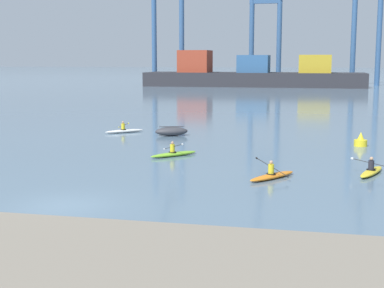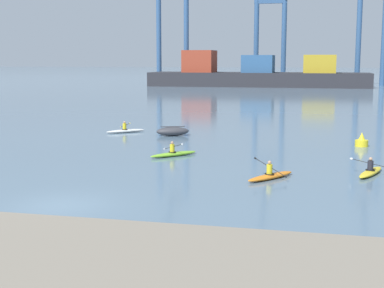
{
  "view_description": "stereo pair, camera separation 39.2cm",
  "coord_description": "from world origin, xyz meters",
  "px_view_note": "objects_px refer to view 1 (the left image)",
  "views": [
    {
      "loc": [
        10.06,
        -20.97,
        6.04
      ],
      "look_at": [
        2.42,
        14.08,
        0.6
      ],
      "focal_mm": 52.43,
      "sensor_mm": 36.0,
      "label": 1
    },
    {
      "loc": [
        10.45,
        -20.88,
        6.04
      ],
      "look_at": [
        2.42,
        14.08,
        0.6
      ],
      "focal_mm": 52.43,
      "sensor_mm": 36.0,
      "label": 2
    }
  ],
  "objects_px": {
    "gantry_crane_west": "(167,2)",
    "gantry_crane_east_mid": "(368,6)",
    "capsized_dinghy": "(172,131)",
    "kayak_lime": "(174,153)",
    "kayak_white": "(124,130)",
    "gantry_crane_west_mid": "(266,15)",
    "kayak_yellow": "(371,171)",
    "channel_buoy": "(361,141)",
    "kayak_orange": "(272,175)",
    "container_barge": "(252,75)"
  },
  "relations": [
    {
      "from": "container_barge",
      "to": "capsized_dinghy",
      "type": "relative_size",
      "value": 17.22
    },
    {
      "from": "kayak_orange",
      "to": "container_barge",
      "type": "bearing_deg",
      "value": 96.84
    },
    {
      "from": "capsized_dinghy",
      "to": "kayak_lime",
      "type": "height_order",
      "value": "kayak_lime"
    },
    {
      "from": "container_barge",
      "to": "capsized_dinghy",
      "type": "bearing_deg",
      "value": -88.15
    },
    {
      "from": "capsized_dinghy",
      "to": "kayak_lime",
      "type": "relative_size",
      "value": 0.96
    },
    {
      "from": "gantry_crane_west",
      "to": "kayak_orange",
      "type": "xyz_separation_m",
      "value": [
        32.85,
        -103.65,
        -19.21
      ]
    },
    {
      "from": "gantry_crane_west_mid",
      "to": "kayak_orange",
      "type": "xyz_separation_m",
      "value": [
        10.06,
        -109.83,
        -16.27
      ]
    },
    {
      "from": "gantry_crane_west_mid",
      "to": "gantry_crane_east_mid",
      "type": "relative_size",
      "value": 0.96
    },
    {
      "from": "gantry_crane_west",
      "to": "kayak_white",
      "type": "height_order",
      "value": "gantry_crane_west"
    },
    {
      "from": "capsized_dinghy",
      "to": "kayak_yellow",
      "type": "bearing_deg",
      "value": -41.29
    },
    {
      "from": "gantry_crane_west_mid",
      "to": "kayak_orange",
      "type": "bearing_deg",
      "value": -84.77
    },
    {
      "from": "kayak_orange",
      "to": "kayak_lime",
      "type": "distance_m",
      "value": 8.5
    },
    {
      "from": "kayak_yellow",
      "to": "kayak_orange",
      "type": "xyz_separation_m",
      "value": [
        -5.07,
        -2.23,
        0.0
      ]
    },
    {
      "from": "gantry_crane_east_mid",
      "to": "channel_buoy",
      "type": "bearing_deg",
      "value": -94.77
    },
    {
      "from": "container_barge",
      "to": "kayak_lime",
      "type": "relative_size",
      "value": 16.56
    },
    {
      "from": "gantry_crane_west_mid",
      "to": "gantry_crane_east_mid",
      "type": "bearing_deg",
      "value": -5.02
    },
    {
      "from": "kayak_orange",
      "to": "kayak_lime",
      "type": "bearing_deg",
      "value": 140.39
    },
    {
      "from": "channel_buoy",
      "to": "kayak_orange",
      "type": "height_order",
      "value": "kayak_orange"
    },
    {
      "from": "kayak_yellow",
      "to": "gantry_crane_west_mid",
      "type": "bearing_deg",
      "value": 98.0
    },
    {
      "from": "gantry_crane_west",
      "to": "kayak_yellow",
      "type": "distance_m",
      "value": 109.97
    },
    {
      "from": "container_barge",
      "to": "kayak_white",
      "type": "xyz_separation_m",
      "value": [
        -1.64,
        -82.18,
        -2.43
      ]
    },
    {
      "from": "gantry_crane_west_mid",
      "to": "channel_buoy",
      "type": "xyz_separation_m",
      "value": [
        15.32,
        -97.63,
        -16.09
      ]
    },
    {
      "from": "container_barge",
      "to": "gantry_crane_east_mid",
      "type": "bearing_deg",
      "value": 21.67
    },
    {
      "from": "kayak_white",
      "to": "kayak_lime",
      "type": "xyz_separation_m",
      "value": [
        6.83,
        -10.26,
        0.0
      ]
    },
    {
      "from": "gantry_crane_east_mid",
      "to": "kayak_yellow",
      "type": "xyz_separation_m",
      "value": [
        -8.16,
        -105.55,
        -17.74
      ]
    },
    {
      "from": "container_barge",
      "to": "channel_buoy",
      "type": "xyz_separation_m",
      "value": [
        17.0,
        -85.67,
        -2.24
      ]
    },
    {
      "from": "gantry_crane_west_mid",
      "to": "kayak_orange",
      "type": "relative_size",
      "value": 11.01
    },
    {
      "from": "gantry_crane_west",
      "to": "gantry_crane_east_mid",
      "type": "relative_size",
      "value": 1.12
    },
    {
      "from": "kayak_orange",
      "to": "kayak_lime",
      "type": "xyz_separation_m",
      "value": [
        -6.55,
        5.42,
        0.0
      ]
    },
    {
      "from": "capsized_dinghy",
      "to": "gantry_crane_west",
      "type": "bearing_deg",
      "value": 104.97
    },
    {
      "from": "container_barge",
      "to": "kayak_lime",
      "type": "distance_m",
      "value": 92.62
    },
    {
      "from": "gantry_crane_west",
      "to": "kayak_yellow",
      "type": "bearing_deg",
      "value": -69.5
    },
    {
      "from": "kayak_orange",
      "to": "kayak_yellow",
      "type": "bearing_deg",
      "value": 23.76
    },
    {
      "from": "kayak_yellow",
      "to": "gantry_crane_west",
      "type": "bearing_deg",
      "value": 110.5
    },
    {
      "from": "container_barge",
      "to": "kayak_lime",
      "type": "xyz_separation_m",
      "value": [
        5.19,
        -92.45,
        -2.43
      ]
    },
    {
      "from": "capsized_dinghy",
      "to": "gantry_crane_west_mid",
      "type": "bearing_deg",
      "value": 90.61
    },
    {
      "from": "channel_buoy",
      "to": "kayak_white",
      "type": "distance_m",
      "value": 18.97
    },
    {
      "from": "gantry_crane_east_mid",
      "to": "capsized_dinghy",
      "type": "height_order",
      "value": "gantry_crane_east_mid"
    },
    {
      "from": "capsized_dinghy",
      "to": "channel_buoy",
      "type": "bearing_deg",
      "value": -9.64
    },
    {
      "from": "channel_buoy",
      "to": "capsized_dinghy",
      "type": "bearing_deg",
      "value": 170.36
    },
    {
      "from": "gantry_crane_east_mid",
      "to": "channel_buoy",
      "type": "height_order",
      "value": "gantry_crane_east_mid"
    },
    {
      "from": "gantry_crane_east_mid",
      "to": "kayak_lime",
      "type": "xyz_separation_m",
      "value": [
        -19.78,
        -102.36,
        -17.74
      ]
    },
    {
      "from": "kayak_white",
      "to": "kayak_yellow",
      "type": "xyz_separation_m",
      "value": [
        18.45,
        -13.45,
        0.0
      ]
    },
    {
      "from": "gantry_crane_west",
      "to": "channel_buoy",
      "type": "distance_m",
      "value": 100.89
    },
    {
      "from": "gantry_crane_west",
      "to": "gantry_crane_east_mid",
      "type": "bearing_deg",
      "value": 5.13
    },
    {
      "from": "gantry_crane_west",
      "to": "kayak_lime",
      "type": "xyz_separation_m",
      "value": [
        26.3,
        -98.23,
        -19.21
      ]
    },
    {
      "from": "container_barge",
      "to": "kayak_white",
      "type": "relative_size",
      "value": 16.69
    },
    {
      "from": "capsized_dinghy",
      "to": "kayak_yellow",
      "type": "xyz_separation_m",
      "value": [
        14.11,
        -12.4,
        -0.18
      ]
    },
    {
      "from": "gantry_crane_east_mid",
      "to": "gantry_crane_west_mid",
      "type": "bearing_deg",
      "value": 174.98
    },
    {
      "from": "gantry_crane_west",
      "to": "capsized_dinghy",
      "type": "xyz_separation_m",
      "value": [
        23.81,
        -89.03,
        -19.04
      ]
    }
  ]
}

